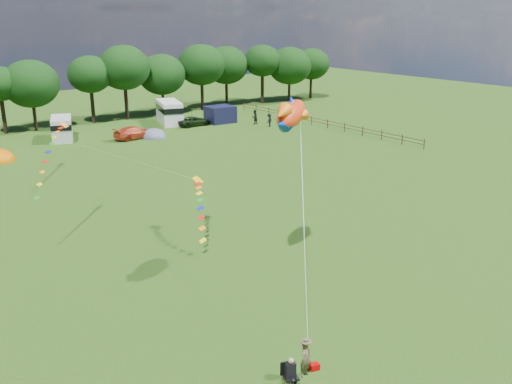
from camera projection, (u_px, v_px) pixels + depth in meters
ground_plane at (347, 296)px, 31.21m from camera, size 180.00×180.00×0.00m
tree_line at (60, 79)px, 73.26m from camera, size 102.98×10.98×10.27m
fence at (319, 121)px, 75.64m from camera, size 0.12×33.12×1.20m
car_c at (134, 133)px, 68.58m from camera, size 5.09×2.41×1.49m
car_d at (194, 121)px, 76.08m from camera, size 4.64×2.15×1.26m
campervan_c at (62, 128)px, 68.02m from camera, size 4.14×5.90×2.66m
campervan_d at (169, 112)px, 77.36m from camera, size 4.53×6.73×3.04m
tent_orange at (0, 161)px, 58.79m from camera, size 3.14×3.44×2.46m
tent_greyblue at (154, 137)px, 69.35m from camera, size 2.99×3.27×2.22m
awning_navy at (220, 114)px, 78.07m from camera, size 3.86×3.24×2.28m
kite_flyer at (306, 359)px, 24.25m from camera, size 0.69×0.55×1.66m
camp_chair at (290, 370)px, 23.48m from camera, size 0.74×0.76×1.44m
kite_bag at (315, 367)px, 24.86m from camera, size 0.49×0.39×0.30m
fish_kite at (290, 115)px, 32.07m from camera, size 3.92×2.78×2.10m
streamer_kite_b at (53, 148)px, 37.60m from camera, size 4.24×4.63×3.78m
streamer_kite_c at (200, 199)px, 38.50m from camera, size 3.28×4.95×2.84m
walker_a at (255, 117)px, 77.06m from camera, size 1.00×0.69×1.93m
walker_b at (269, 120)px, 75.35m from camera, size 1.27×0.91×1.79m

